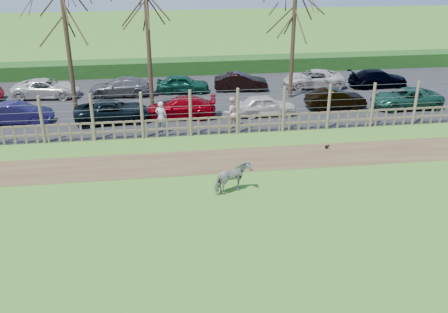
{
  "coord_description": "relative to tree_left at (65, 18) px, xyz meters",
  "views": [
    {
      "loc": [
        -1.71,
        -16.76,
        9.57
      ],
      "look_at": [
        1.0,
        2.5,
        1.1
      ],
      "focal_mm": 40.0,
      "sensor_mm": 36.0,
      "label": 1
    }
  ],
  "objects": [
    {
      "name": "tree_mid",
      "position": [
        4.5,
        1.0,
        -0.75
      ],
      "size": [
        4.8,
        4.8,
        6.83
      ],
      "color": "#3D2B1E",
      "rests_on": "ground"
    },
    {
      "name": "car_3",
      "position": [
        6.11,
        -1.54,
        -4.98
      ],
      "size": [
        4.29,
        2.12,
        1.2
      ],
      "primitive_type": "imported",
      "rotation": [
        0.0,
        0.0,
        4.6
      ],
      "color": "#8A010B",
      "rests_on": "asphalt"
    },
    {
      "name": "car_5",
      "position": [
        15.65,
        -1.11,
        -4.98
      ],
      "size": [
        3.68,
        1.37,
        1.2
      ],
      "primitive_type": "imported",
      "rotation": [
        0.0,
        0.0,
        1.6
      ],
      "color": "black",
      "rests_on": "asphalt"
    },
    {
      "name": "fence",
      "position": [
        6.5,
        -4.5,
        -4.81
      ],
      "size": [
        30.16,
        0.16,
        2.5
      ],
      "color": "brown",
      "rests_on": "ground"
    },
    {
      "name": "car_13",
      "position": [
        20.29,
        3.17,
        -4.98
      ],
      "size": [
        4.2,
        1.86,
        1.2
      ],
      "primitive_type": "imported",
      "rotation": [
        0.0,
        0.0,
        1.61
      ],
      "color": "black",
      "rests_on": "asphalt"
    },
    {
      "name": "zebra",
      "position": [
        7.69,
        -11.22,
        -4.97
      ],
      "size": [
        1.69,
        1.31,
        1.3
      ],
      "primitive_type": "imported",
      "rotation": [
        0.0,
        0.0,
        2.03
      ],
      "color": "gray",
      "rests_on": "ground"
    },
    {
      "name": "ground",
      "position": [
        6.5,
        -12.5,
        -5.62
      ],
      "size": [
        120.0,
        120.0,
        0.0
      ],
      "primitive_type": "plane",
      "color": "#67A643",
      "rests_on": "ground"
    },
    {
      "name": "car_10",
      "position": [
        6.59,
        3.62,
        -4.98
      ],
      "size": [
        3.62,
        1.68,
        1.2
      ],
      "primitive_type": "imported",
      "rotation": [
        0.0,
        0.0,
        1.5
      ],
      "color": "#104732",
      "rests_on": "asphalt"
    },
    {
      "name": "visitor_b",
      "position": [
        8.79,
        -3.61,
        -4.71
      ],
      "size": [
        1.01,
        0.9,
        1.72
      ],
      "primitive_type": "imported",
      "rotation": [
        0.0,
        0.0,
        3.49
      ],
      "color": "beige",
      "rests_on": "asphalt"
    },
    {
      "name": "visitor_a",
      "position": [
        4.98,
        -3.85,
        -4.71
      ],
      "size": [
        0.73,
        0.6,
        1.72
      ],
      "primitive_type": "imported",
      "rotation": [
        0.0,
        0.0,
        2.8
      ],
      "color": "#B7B4C4",
      "rests_on": "asphalt"
    },
    {
      "name": "car_12",
      "position": [
        15.76,
        3.69,
        -4.98
      ],
      "size": [
        4.46,
        2.31,
        1.2
      ],
      "primitive_type": "imported",
      "rotation": [
        0.0,
        0.0,
        4.64
      ],
      "color": "silver",
      "rests_on": "asphalt"
    },
    {
      "name": "crow",
      "position": [
        13.07,
        -7.22,
        -5.52
      ],
      "size": [
        0.25,
        0.18,
        0.2
      ],
      "color": "black",
      "rests_on": "ground"
    },
    {
      "name": "dirt_strip",
      "position": [
        6.5,
        -8.0,
        -5.61
      ],
      "size": [
        34.0,
        2.8,
        0.01
      ],
      "primitive_type": "cube",
      "color": "brown",
      "rests_on": "ground"
    },
    {
      "name": "car_6",
      "position": [
        19.95,
        -1.64,
        -4.98
      ],
      "size": [
        4.33,
        2.02,
        1.2
      ],
      "primitive_type": "imported",
      "rotation": [
        0.0,
        0.0,
        4.72
      ],
      "color": "#1D4E3A",
      "rests_on": "asphalt"
    },
    {
      "name": "car_2",
      "position": [
        2.3,
        -1.73,
        -4.98
      ],
      "size": [
        4.45,
        2.31,
        1.2
      ],
      "primitive_type": "imported",
      "rotation": [
        0.0,
        0.0,
        1.65
      ],
      "color": "black",
      "rests_on": "asphalt"
    },
    {
      "name": "asphalt",
      "position": [
        6.5,
        2.0,
        -5.6
      ],
      "size": [
        44.0,
        13.0,
        0.04
      ],
      "primitive_type": "cube",
      "color": "#232326",
      "rests_on": "ground"
    },
    {
      "name": "car_1",
      "position": [
        -2.92,
        -1.37,
        -4.98
      ],
      "size": [
        3.72,
        1.51,
        1.2
      ],
      "primitive_type": "imported",
      "rotation": [
        0.0,
        0.0,
        1.5
      ],
      "color": "#191243",
      "rests_on": "asphalt"
    },
    {
      "name": "car_11",
      "position": [
        10.58,
        3.58,
        -4.98
      ],
      "size": [
        3.75,
        1.64,
        1.2
      ],
      "primitive_type": "imported",
      "rotation": [
        0.0,
        0.0,
        1.47
      ],
      "color": "black",
      "rests_on": "asphalt"
    },
    {
      "name": "hedge",
      "position": [
        6.5,
        9.0,
        -5.07
      ],
      "size": [
        46.0,
        2.0,
        1.1
      ],
      "primitive_type": "cube",
      "color": "#1E4716",
      "rests_on": "ground"
    },
    {
      "name": "car_4",
      "position": [
        11.15,
        -1.79,
        -4.98
      ],
      "size": [
        3.55,
        1.48,
        1.2
      ],
      "primitive_type": "imported",
      "rotation": [
        0.0,
        0.0,
        1.59
      ],
      "color": "silver",
      "rests_on": "asphalt"
    },
    {
      "name": "car_9",
      "position": [
        2.5,
        3.42,
        -4.98
      ],
      "size": [
        4.22,
        1.89,
        1.2
      ],
      "primitive_type": "imported",
      "rotation": [
        0.0,
        0.0,
        4.66
      ],
      "color": "#605D5F",
      "rests_on": "asphalt"
    },
    {
      "name": "tree_left",
      "position": [
        0.0,
        0.0,
        0.0
      ],
      "size": [
        4.8,
        4.8,
        7.88
      ],
      "color": "#3D2B1E",
      "rests_on": "ground"
    },
    {
      "name": "car_8",
      "position": [
        -2.33,
        3.75,
        -4.98
      ],
      "size": [
        4.46,
        2.32,
        1.2
      ],
      "primitive_type": "imported",
      "rotation": [
        0.0,
        0.0,
        1.49
      ],
      "color": "silver",
      "rests_on": "asphalt"
    },
    {
      "name": "tree_right",
      "position": [
        13.5,
        1.5,
        -0.37
      ],
      "size": [
        4.8,
        4.8,
        7.35
      ],
      "color": "#3D2B1E",
      "rests_on": "ground"
    }
  ]
}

